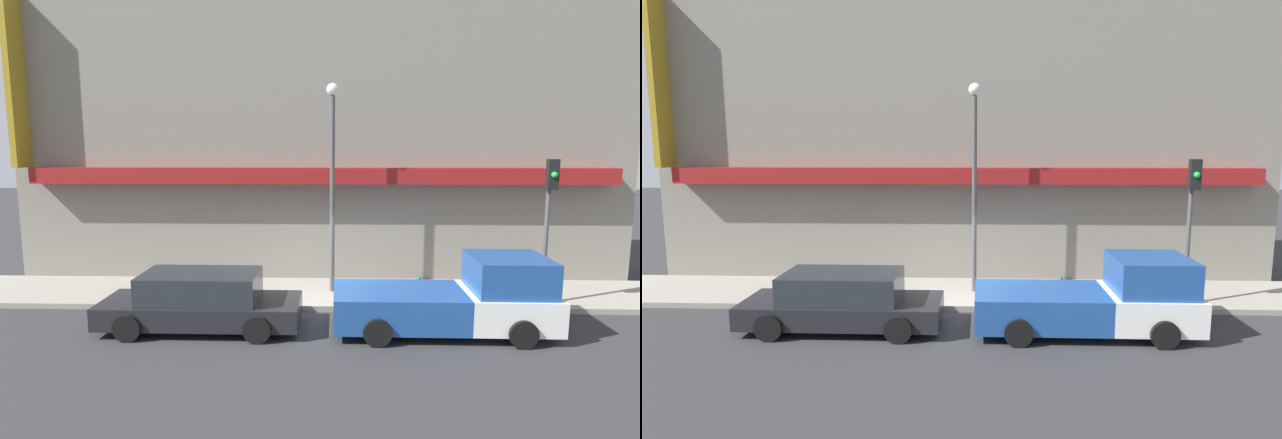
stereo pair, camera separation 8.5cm
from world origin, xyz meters
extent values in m
plane|color=#2D2D30|center=(0.00, 0.00, 0.00)|extent=(80.00, 80.00, 0.00)
cube|color=gray|center=(0.00, 1.46, 0.08)|extent=(36.00, 2.93, 0.15)
cube|color=gray|center=(0.00, 4.43, 5.70)|extent=(19.80, 3.00, 11.40)
cube|color=maroon|center=(0.00, 2.63, 3.52)|extent=(18.22, 0.60, 0.50)
cube|color=olive|center=(-9.40, 2.53, 6.48)|extent=(0.20, 0.80, 5.41)
cube|color=white|center=(4.59, -1.33, 0.61)|extent=(2.07, 1.96, 0.81)
cube|color=#1E478C|center=(4.59, -1.33, 1.43)|extent=(1.76, 1.80, 0.83)
cube|color=#1E478C|center=(2.01, -1.33, 0.61)|extent=(3.10, 1.96, 0.81)
cylinder|color=black|center=(4.64, -0.35, 0.32)|extent=(0.64, 0.22, 0.64)
cylinder|color=black|center=(4.64, -2.31, 0.32)|extent=(0.64, 0.22, 0.64)
cylinder|color=black|center=(1.44, -0.35, 0.32)|extent=(0.64, 0.22, 0.64)
cylinder|color=black|center=(1.44, -2.31, 0.32)|extent=(0.64, 0.22, 0.64)
cube|color=black|center=(-2.77, -1.33, 0.46)|extent=(4.80, 1.75, 0.54)
cube|color=#23282D|center=(-2.77, -1.33, 1.07)|extent=(2.79, 1.58, 0.68)
cylinder|color=black|center=(-1.28, -0.45, 0.32)|extent=(0.64, 0.22, 0.64)
cylinder|color=black|center=(-1.28, -2.20, 0.32)|extent=(0.64, 0.22, 0.64)
cylinder|color=black|center=(-4.26, -0.45, 0.32)|extent=(0.64, 0.22, 0.64)
cylinder|color=black|center=(-4.26, -2.20, 0.32)|extent=(0.64, 0.22, 0.64)
cylinder|color=#196633|center=(2.85, 0.87, 0.38)|extent=(0.18, 0.18, 0.46)
sphere|color=#196633|center=(2.85, 0.87, 0.68)|extent=(0.17, 0.17, 0.17)
cylinder|color=#4C4C4C|center=(0.39, 1.49, 3.00)|extent=(0.14, 0.14, 5.69)
sphere|color=silver|center=(0.39, 1.49, 6.02)|extent=(0.36, 0.36, 0.36)
cylinder|color=#4C4C4C|center=(6.14, 0.41, 2.13)|extent=(0.12, 0.12, 3.95)
cube|color=black|center=(6.14, 0.25, 3.70)|extent=(0.28, 0.20, 0.80)
sphere|color=green|center=(6.14, 0.13, 3.70)|extent=(0.16, 0.16, 0.16)
camera|label=1|loc=(0.50, -12.96, 4.42)|focal=28.00mm
camera|label=2|loc=(0.58, -12.96, 4.42)|focal=28.00mm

